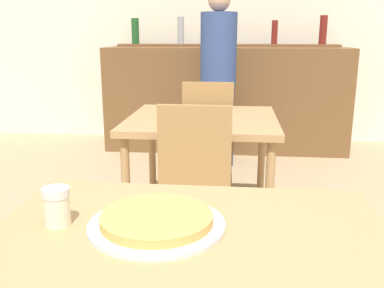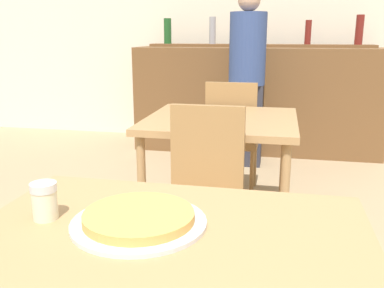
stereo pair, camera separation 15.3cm
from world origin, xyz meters
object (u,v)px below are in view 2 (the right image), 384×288
Objects in this scene: chair_far_side_back at (232,133)px; person_standing at (247,73)px; chair_far_side_front at (204,187)px; pizza_tray at (139,219)px; cheese_shaker at (45,201)px.

chair_far_side_back is 0.55× the size of person_standing.
person_standing is (0.03, 0.85, 0.38)m from chair_far_side_back.
chair_far_side_front is 1.05m from pizza_tray.
person_standing is at bearing -92.30° from chair_far_side_back.
chair_far_side_front and chair_far_side_back have the same top height.
pizza_tray is at bearing 90.25° from chair_far_side_back.
cheese_shaker is (-0.25, -2.25, 0.32)m from chair_far_side_back.
chair_far_side_back is 2.57× the size of pizza_tray.
chair_far_side_front is 1.10m from cheese_shaker.
person_standing is at bearing 84.79° from cheese_shaker.
cheese_shaker is (-0.25, -1.03, 0.32)m from chair_far_side_front.
person_standing reaches higher than chair_far_side_back.
pizza_tray is 0.21× the size of person_standing.
cheese_shaker is 0.06× the size of person_standing.
chair_far_side_back is at bearing 90.25° from pizza_tray.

